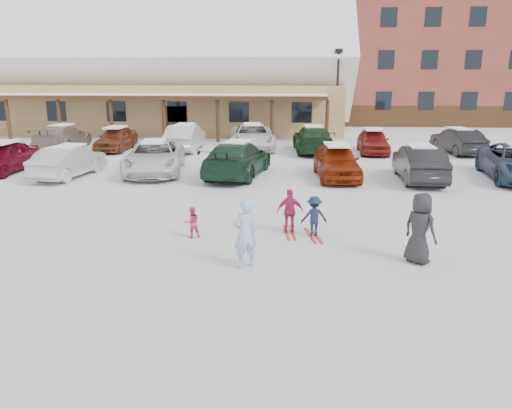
# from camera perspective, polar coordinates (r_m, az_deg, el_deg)

# --- Properties ---
(ground) EXTENTS (160.00, 160.00, 0.00)m
(ground) POSITION_cam_1_polar(r_m,az_deg,el_deg) (13.16, -1.61, -5.31)
(ground) COLOR white
(ground) RESTS_ON ground
(day_lodge) EXTENTS (29.12, 12.50, 10.38)m
(day_lodge) POSITION_cam_1_polar(r_m,az_deg,el_deg) (41.53, -10.64, 13.85)
(day_lodge) COLOR tan
(day_lodge) RESTS_ON ground
(alpine_hotel) EXTENTS (31.48, 14.01, 21.48)m
(alpine_hotel) POSITION_cam_1_polar(r_m,az_deg,el_deg) (52.12, 19.46, 18.63)
(alpine_hotel) COLOR brown
(alpine_hotel) RESTS_ON ground
(lamp_post) EXTENTS (0.50, 0.25, 6.07)m
(lamp_post) POSITION_cam_1_polar(r_m,az_deg,el_deg) (35.83, 9.28, 12.96)
(lamp_post) COLOR black
(lamp_post) RESTS_ON ground
(conifer_2) EXTENTS (5.28, 5.28, 12.24)m
(conifer_2) POSITION_cam_1_polar(r_m,az_deg,el_deg) (62.66, -27.03, 15.47)
(conifer_2) COLOR black
(conifer_2) RESTS_ON ground
(conifer_3) EXTENTS (3.96, 3.96, 9.18)m
(conifer_3) POSITION_cam_1_polar(r_m,az_deg,el_deg) (56.50, 9.09, 15.33)
(conifer_3) COLOR black
(conifer_3) RESTS_ON ground
(adult_skier) EXTENTS (0.74, 0.66, 1.69)m
(adult_skier) POSITION_cam_1_polar(r_m,az_deg,el_deg) (11.82, -1.27, -3.35)
(adult_skier) COLOR #9DC4E8
(adult_skier) RESTS_ON ground
(toddler_red) EXTENTS (0.54, 0.49, 0.89)m
(toddler_red) POSITION_cam_1_polar(r_m,az_deg,el_deg) (14.18, -7.32, -2.03)
(toddler_red) COLOR #D23363
(toddler_red) RESTS_ON ground
(child_navy) EXTENTS (0.82, 0.56, 1.17)m
(child_navy) POSITION_cam_1_polar(r_m,az_deg,el_deg) (14.23, 6.65, -1.36)
(child_navy) COLOR #161F3B
(child_navy) RESTS_ON ground
(skis_child_navy) EXTENTS (0.44, 1.41, 0.03)m
(skis_child_navy) POSITION_cam_1_polar(r_m,az_deg,el_deg) (14.40, 6.58, -3.54)
(skis_child_navy) COLOR #AD2F18
(skis_child_navy) RESTS_ON ground
(child_magenta) EXTENTS (0.80, 0.39, 1.31)m
(child_magenta) POSITION_cam_1_polar(r_m,az_deg,el_deg) (14.43, 3.91, -0.77)
(child_magenta) COLOR #B32258
(child_magenta) RESTS_ON ground
(skis_child_magenta) EXTENTS (0.34, 1.41, 0.03)m
(skis_child_magenta) POSITION_cam_1_polar(r_m,az_deg,el_deg) (14.62, 3.86, -3.19)
(skis_child_magenta) COLOR #AD2F18
(skis_child_magenta) RESTS_ON ground
(bystander_dark) EXTENTS (0.99, 1.02, 1.76)m
(bystander_dark) POSITION_cam_1_polar(r_m,az_deg,el_deg) (12.74, 18.23, -2.59)
(bystander_dark) COLOR #242326
(bystander_dark) RESTS_ON ground
(parked_car_0) EXTENTS (1.80, 4.23, 1.43)m
(parked_car_0) POSITION_cam_1_polar(r_m,az_deg,el_deg) (25.95, -26.85, 4.82)
(parked_car_0) COLOR maroon
(parked_car_0) RESTS_ON ground
(parked_car_1) EXTENTS (2.05, 4.38, 1.39)m
(parked_car_1) POSITION_cam_1_polar(r_m,az_deg,el_deg) (23.72, -20.64, 4.62)
(parked_car_1) COLOR #B2B1B7
(parked_car_1) RESTS_ON ground
(parked_car_2) EXTENTS (3.26, 5.70, 1.50)m
(parked_car_2) POSITION_cam_1_polar(r_m,az_deg,el_deg) (23.50, -11.52, 5.32)
(parked_car_2) COLOR silver
(parked_car_2) RESTS_ON ground
(parked_car_3) EXTENTS (3.06, 5.65, 1.55)m
(parked_car_3) POSITION_cam_1_polar(r_m,az_deg,el_deg) (22.43, -2.15, 5.23)
(parked_car_3) COLOR #183926
(parked_car_3) RESTS_ON ground
(parked_car_4) EXTENTS (2.02, 4.47, 1.49)m
(parked_car_4) POSITION_cam_1_polar(r_m,az_deg,el_deg) (22.21, 9.20, 4.87)
(parked_car_4) COLOR maroon
(parked_car_4) RESTS_ON ground
(parked_car_5) EXTENTS (1.76, 4.63, 1.51)m
(parked_car_5) POSITION_cam_1_polar(r_m,az_deg,el_deg) (22.56, 18.16, 4.49)
(parked_car_5) COLOR black
(parked_car_5) RESTS_ON ground
(parked_car_7) EXTENTS (2.07, 5.00, 1.45)m
(parked_car_7) POSITION_cam_1_polar(r_m,az_deg,el_deg) (32.72, -21.24, 7.21)
(parked_car_7) COLOR gray
(parked_car_7) RESTS_ON ground
(parked_car_8) EXTENTS (1.74, 4.12, 1.39)m
(parked_car_8) POSITION_cam_1_polar(r_m,az_deg,el_deg) (31.00, -15.69, 7.24)
(parked_car_8) COLOR brown
(parked_car_8) RESTS_ON ground
(parked_car_9) EXTENTS (1.67, 4.72, 1.55)m
(parked_car_9) POSITION_cam_1_polar(r_m,az_deg,el_deg) (30.12, -8.10, 7.59)
(parked_car_9) COLOR silver
(parked_car_9) RESTS_ON ground
(parked_car_10) EXTENTS (3.15, 5.77, 1.53)m
(parked_car_10) POSITION_cam_1_polar(r_m,az_deg,el_deg) (30.26, -0.42, 7.75)
(parked_car_10) COLOR white
(parked_car_10) RESTS_ON ground
(parked_car_11) EXTENTS (2.42, 5.32, 1.51)m
(parked_car_11) POSITION_cam_1_polar(r_m,az_deg,el_deg) (29.38, 6.53, 7.41)
(parked_car_11) COLOR #17351A
(parked_car_11) RESTS_ON ground
(parked_car_12) EXTENTS (1.83, 4.15, 1.39)m
(parked_car_12) POSITION_cam_1_polar(r_m,az_deg,el_deg) (29.62, 13.24, 7.06)
(parked_car_12) COLOR maroon
(parked_car_12) RESTS_ON ground
(parked_car_13) EXTENTS (2.14, 4.49, 1.42)m
(parked_car_13) POSITION_cam_1_polar(r_m,az_deg,el_deg) (31.04, 22.07, 6.74)
(parked_car_13) COLOR black
(parked_car_13) RESTS_ON ground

